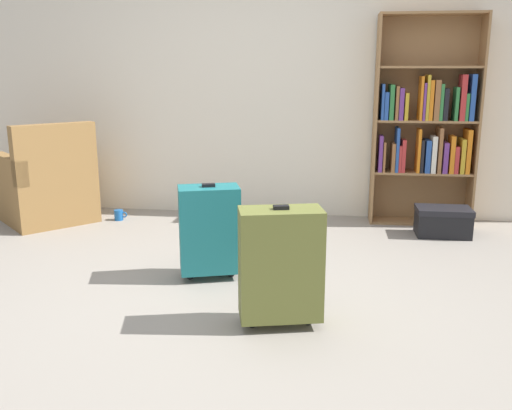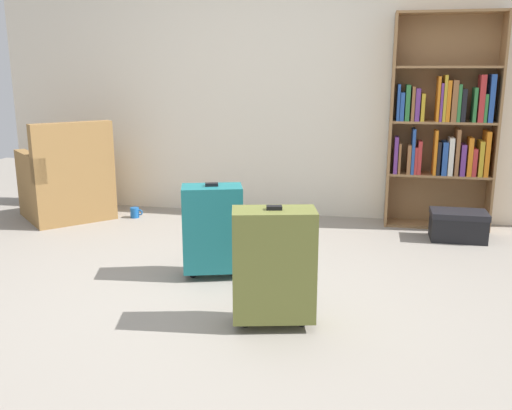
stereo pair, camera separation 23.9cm
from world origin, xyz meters
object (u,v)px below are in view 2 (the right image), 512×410
Objects in this scene: armchair at (67,184)px; suitcase_olive at (274,265)px; bookshelf at (443,125)px; mug at (135,213)px; storage_box at (458,225)px; suitcase_teal at (212,228)px.

armchair is 1.49× the size of suitcase_olive.
bookshelf is at bearing 7.08° from armchair.
suitcase_olive is at bearing -49.70° from mug.
mug is at bearing 130.30° from suitcase_olive.
bookshelf is 2.54m from suitcase_olive.
suitcase_olive is at bearing -39.08° from armchair.
mug is (-2.71, -0.29, -0.83)m from bookshelf.
suitcase_olive is (-1.19, -1.84, 0.22)m from storage_box.
bookshelf is 2.72× the size of suitcase_olive.
bookshelf reaches higher than suitcase_olive.
suitcase_teal is (-1.58, -1.60, -0.55)m from bookshelf.
mug is 2.84m from storage_box.
mug is 2.58m from suitcase_olive.
suitcase_teal is (-1.71, -1.19, 0.20)m from storage_box.
bookshelf is 1.82× the size of armchair.
bookshelf reaches higher than mug.
suitcase_teal is 0.95× the size of suitcase_olive.
bookshelf is 15.01× the size of mug.
armchair is at bearing 140.92° from suitcase_olive.
armchair is 2.26× the size of storage_box.
storage_box is (3.44, 0.01, -0.19)m from armchair.
bookshelf reaches higher than suitcase_teal.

